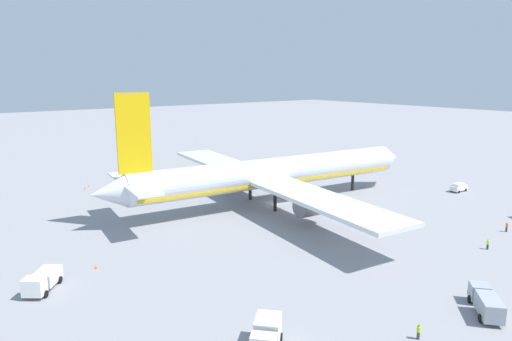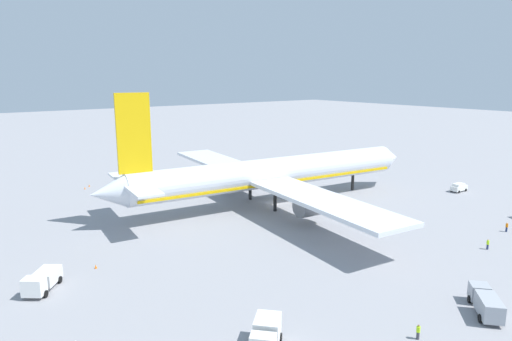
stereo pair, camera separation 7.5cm
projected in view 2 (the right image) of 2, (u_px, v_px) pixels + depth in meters
The scene contains 12 objects.
ground_plane at pixel (275, 203), 96.54m from camera, with size 600.00×600.00×0.00m, color gray.
airliner at pixel (269, 174), 94.60m from camera, with size 73.63×75.35×23.78m.
service_truck_0 at pixel (486, 302), 51.42m from camera, with size 6.59×6.28×2.49m.
service_truck_2 at pixel (42, 280), 57.04m from camera, with size 5.73×6.40×2.60m.
service_truck_3 at pixel (266, 334), 44.77m from camera, with size 5.36×5.25×2.87m.
service_van at pixel (459, 187), 105.82m from camera, with size 4.55×2.08×1.97m.
ground_worker_0 at pixel (507, 227), 78.57m from camera, with size 0.56×0.56×1.70m.
ground_worker_1 at pixel (418, 332), 46.51m from camera, with size 0.57×0.57×1.65m.
ground_worker_3 at pixel (488, 244), 70.59m from camera, with size 0.53×0.53×1.67m.
traffic_cone_0 at pixel (96, 267), 63.74m from camera, with size 0.36×0.36×0.55m, color orange.
traffic_cone_1 at pixel (89, 186), 110.63m from camera, with size 0.36×0.36×0.55m, color orange.
traffic_cone_2 at pixel (85, 188), 108.10m from camera, with size 0.36×0.36×0.55m, color orange.
Camera 2 is at (-58.81, -72.21, 26.66)m, focal length 31.78 mm.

